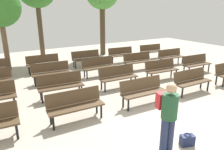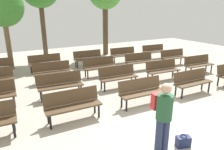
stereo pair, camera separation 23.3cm
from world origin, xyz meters
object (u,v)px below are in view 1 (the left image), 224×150
bench_r3_c3 (121,54)px  visitor_with_backpack (168,114)px  bench_r1_c4 (196,63)px  bench_r3_c4 (151,50)px  bench_r3_c2 (86,58)px  bench_r0_c3 (192,80)px  bench_r0_c1 (75,104)px  bench_r3_c1 (43,63)px  bench_r2_c1 (51,71)px  bench_r1_c1 (61,84)px  bench_r0_c2 (143,90)px  bench_r1_c3 (161,68)px  bench_r2_c2 (99,65)px  bench_r1_c2 (118,75)px  bench_r2_c4 (171,56)px  bench_r2_c3 (138,60)px  handbag (187,140)px

bench_r3_c3 → visitor_with_backpack: visitor_with_backpack is taller
bench_r1_c4 → bench_r3_c4: same height
bench_r3_c2 → bench_r0_c3: bearing=-67.8°
bench_r0_c1 → bench_r3_c1: same height
bench_r1_c4 → bench_r2_c1: 7.03m
visitor_with_backpack → bench_r1_c1: bearing=-64.5°
bench_r2_c1 → bench_r0_c3: bearing=-37.3°
bench_r0_c2 → bench_r1_c3: size_ratio=1.00×
bench_r3_c2 → bench_r3_c3: size_ratio=1.00×
bench_r0_c3 → bench_r2_c2: (-2.06, 3.69, 0.00)m
bench_r1_c2 → bench_r1_c4: (4.48, -0.28, 0.00)m
bench_r3_c3 → visitor_with_backpack: size_ratio=0.99×
bench_r0_c1 → bench_r1_c4: bearing=13.2°
bench_r0_c3 → bench_r1_c3: 1.76m
bench_r0_c2 → bench_r1_c2: (0.13, 1.74, 0.00)m
bench_r0_c1 → bench_r3_c4: same height
bench_r1_c2 → bench_r3_c2: (0.23, 3.61, 0.00)m
bench_r0_c3 → bench_r2_c1: (-4.28, 3.89, 0.00)m
bench_r0_c1 → bench_r3_c2: 5.85m
bench_r2_c4 → bench_r3_c1: bearing=164.9°
bench_r2_c2 → bench_r1_c2: bearing=-88.8°
bench_r2_c2 → bench_r2_c3: (2.27, -0.12, 0.00)m
bench_r3_c2 → handbag: 7.71m
bench_r1_c2 → bench_r3_c1: (-2.08, 3.71, 0.00)m
bench_r1_c3 → bench_r3_c4: 4.25m
bench_r1_c3 → handbag: bearing=-121.9°
bench_r3_c2 → bench_r3_c3: same height
bench_r2_c3 → bench_r1_c2: bearing=-139.1°
bench_r3_c4 → bench_r0_c3: bearing=-112.3°
visitor_with_backpack → bench_r1_c2: bearing=-96.5°
bench_r0_c3 → bench_r2_c3: same height
bench_r1_c3 → bench_r2_c4: bearing=39.9°
bench_r0_c1 → bench_r3_c1: (0.37, 5.30, 0.00)m
bench_r2_c4 → bench_r1_c1: bearing=-166.1°
bench_r1_c4 → visitor_with_backpack: visitor_with_backpack is taller
bench_r2_c4 → bench_r3_c3: 2.88m
bench_r0_c2 → bench_r2_c3: size_ratio=0.99×
bench_r0_c2 → handbag: bearing=-99.2°
bench_r3_c4 → visitor_with_backpack: 9.37m
bench_r3_c4 → bench_r3_c3: bearing=-179.0°
bench_r1_c2 → bench_r2_c3: same height
bench_r2_c2 → bench_r3_c4: bearing=21.0°
bench_r1_c4 → bench_r3_c4: size_ratio=1.00×
handbag → bench_r2_c2: bearing=83.2°
bench_r0_c3 → bench_r2_c3: size_ratio=0.99×
bench_r3_c1 → visitor_with_backpack: bearing=-81.1°
bench_r2_c1 → bench_r0_c2: bearing=-56.4°
bench_r1_c3 → bench_r3_c3: bearing=91.4°
bench_r1_c3 → bench_r2_c4: same height
bench_r0_c2 → bench_r2_c1: size_ratio=0.99×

